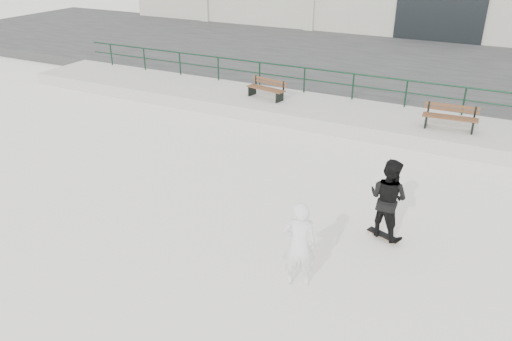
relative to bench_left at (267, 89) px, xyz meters
The scene contains 9 objects.
ground 10.30m from the bench_left, 66.99° to the right, with size 120.00×120.00×0.00m, color white.
ledge 4.06m from the bench_left, ahead, with size 30.00×3.00×0.50m, color beige.
parking_strip 9.47m from the bench_left, 64.88° to the left, with size 60.00×14.00×0.50m, color #313131.
railing 4.25m from the bench_left, 18.66° to the left, with size 28.00×0.06×1.03m.
bench_left is the anchor object (origin of this frame).
bench_right 6.80m from the bench_left, ahead, with size 1.76×0.63×0.79m.
skateboard 9.43m from the bench_left, 47.36° to the right, with size 0.80×0.45×0.09m.
standing_skater 9.40m from the bench_left, 47.36° to the right, with size 0.91×0.71×1.88m, color black.
seated_skater 10.68m from the bench_left, 60.61° to the right, with size 0.67×0.44×1.83m, color white.
Camera 1 is at (4.16, -7.40, 6.37)m, focal length 35.00 mm.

